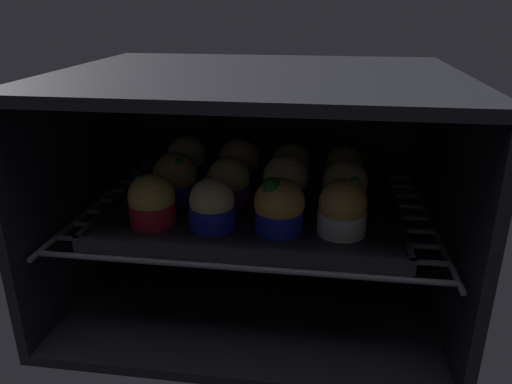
% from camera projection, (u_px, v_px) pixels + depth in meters
% --- Properties ---
extents(oven_cavity, '(0.59, 0.47, 0.37)m').
position_uv_depth(oven_cavity, '(261.00, 180.00, 0.82)').
color(oven_cavity, black).
rests_on(oven_cavity, ground).
extents(oven_rack, '(0.55, 0.42, 0.01)m').
position_uv_depth(oven_rack, '(257.00, 209.00, 0.79)').
color(oven_rack, '#51515B').
rests_on(oven_rack, oven_cavity).
extents(baking_tray, '(0.44, 0.35, 0.02)m').
position_uv_depth(baking_tray, '(256.00, 206.00, 0.78)').
color(baking_tray, black).
rests_on(baking_tray, oven_rack).
extents(muffin_row0_col0, '(0.07, 0.07, 0.07)m').
position_uv_depth(muffin_row0_col0, '(152.00, 202.00, 0.69)').
color(muffin_row0_col0, red).
rests_on(muffin_row0_col0, baking_tray).
extents(muffin_row0_col1, '(0.07, 0.07, 0.07)m').
position_uv_depth(muffin_row0_col1, '(212.00, 205.00, 0.68)').
color(muffin_row0_col1, '#1928B7').
rests_on(muffin_row0_col1, baking_tray).
extents(muffin_row0_col2, '(0.07, 0.07, 0.08)m').
position_uv_depth(muffin_row0_col2, '(279.00, 207.00, 0.67)').
color(muffin_row0_col2, '#1928B7').
rests_on(muffin_row0_col2, baking_tray).
extents(muffin_row0_col3, '(0.07, 0.07, 0.08)m').
position_uv_depth(muffin_row0_col3, '(342.00, 209.00, 0.66)').
color(muffin_row0_col3, silver).
rests_on(muffin_row0_col3, baking_tray).
extents(muffin_row1_col0, '(0.07, 0.07, 0.08)m').
position_uv_depth(muffin_row1_col0, '(175.00, 178.00, 0.78)').
color(muffin_row1_col0, '#1928B7').
rests_on(muffin_row1_col0, baking_tray).
extents(muffin_row1_col1, '(0.07, 0.07, 0.07)m').
position_uv_depth(muffin_row1_col1, '(229.00, 183.00, 0.77)').
color(muffin_row1_col1, '#7A238C').
rests_on(muffin_row1_col1, baking_tray).
extents(muffin_row1_col2, '(0.07, 0.07, 0.08)m').
position_uv_depth(muffin_row1_col2, '(285.00, 182.00, 0.76)').
color(muffin_row1_col2, '#1928B7').
rests_on(muffin_row1_col2, baking_tray).
extents(muffin_row1_col3, '(0.07, 0.07, 0.08)m').
position_uv_depth(muffin_row1_col3, '(345.00, 186.00, 0.74)').
color(muffin_row1_col3, red).
rests_on(muffin_row1_col3, baking_tray).
extents(muffin_row2_col0, '(0.07, 0.07, 0.08)m').
position_uv_depth(muffin_row2_col0, '(187.00, 160.00, 0.86)').
color(muffin_row2_col0, '#1928B7').
rests_on(muffin_row2_col0, baking_tray).
extents(muffin_row2_col1, '(0.07, 0.07, 0.08)m').
position_uv_depth(muffin_row2_col1, '(240.00, 164.00, 0.85)').
color(muffin_row2_col1, '#1928B7').
rests_on(muffin_row2_col1, baking_tray).
extents(muffin_row2_col2, '(0.07, 0.07, 0.07)m').
position_uv_depth(muffin_row2_col2, '(291.00, 167.00, 0.84)').
color(muffin_row2_col2, red).
rests_on(muffin_row2_col2, baking_tray).
extents(muffin_row2_col3, '(0.07, 0.07, 0.07)m').
position_uv_depth(muffin_row2_col3, '(344.00, 169.00, 0.83)').
color(muffin_row2_col3, silver).
rests_on(muffin_row2_col3, baking_tray).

